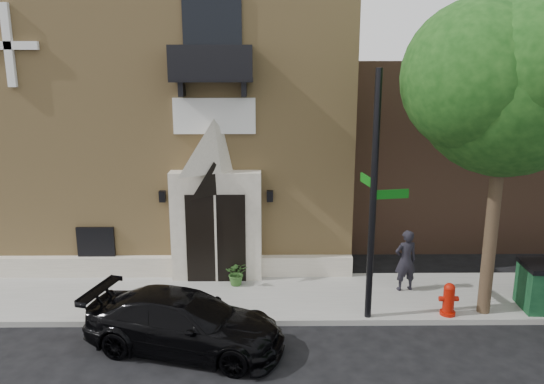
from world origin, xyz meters
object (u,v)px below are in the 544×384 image
Objects in this scene: fire_hydrant at (449,299)px; pedestrian_near at (406,260)px; street_sign at (374,198)px; black_sedan at (185,322)px.

fire_hydrant is 1.74m from pedestrian_near.
street_sign is 3.34m from fire_hydrant.
black_sedan is 5.34× the size of fire_hydrant.
black_sedan is 5.25m from street_sign.
pedestrian_near is (5.71, 2.84, 0.36)m from black_sedan.
street_sign is 3.00m from pedestrian_near.
pedestrian_near reaches higher than black_sedan.
pedestrian_near is at bearing 115.50° from fire_hydrant.
street_sign is (4.41, 1.27, 2.56)m from black_sedan.
fire_hydrant is at bearing -63.24° from black_sedan.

